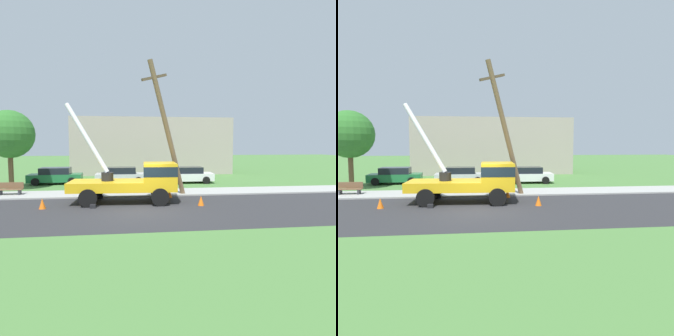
{
  "view_description": "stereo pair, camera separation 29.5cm",
  "coord_description": "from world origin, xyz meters",
  "views": [
    {
      "loc": [
        -0.53,
        -15.25,
        3.5
      ],
      "look_at": [
        1.83,
        3.22,
        1.95
      ],
      "focal_mm": 31.64,
      "sensor_mm": 36.0,
      "label": 1
    },
    {
      "loc": [
        -0.24,
        -15.28,
        3.5
      ],
      "look_at": [
        1.83,
        3.22,
        1.95
      ],
      "focal_mm": 31.64,
      "sensor_mm": 36.0,
      "label": 2
    }
  ],
  "objects": [
    {
      "name": "lowrise_building_backdrop",
      "position": [
        2.04,
        20.16,
        3.2
      ],
      "size": [
        18.0,
        6.0,
        6.4
      ],
      "primitive_type": "cube",
      "color": "#A5998C",
      "rests_on": "ground"
    },
    {
      "name": "utility_truck",
      "position": [
        -0.1,
        2.27,
        1.41
      ],
      "size": [
        6.75,
        3.21,
        5.98
      ],
      "color": "gold",
      "rests_on": "ground"
    },
    {
      "name": "roadside_tree_near",
      "position": [
        -9.43,
        8.16,
        4.16
      ],
      "size": [
        3.57,
        3.57,
        5.97
      ],
      "color": "brown",
      "rests_on": "ground"
    },
    {
      "name": "parked_sedan_silver",
      "position": [
        -1.32,
        10.86,
        0.71
      ],
      "size": [
        4.41,
        2.04,
        1.42
      ],
      "color": "#B7B7BF",
      "rests_on": "ground"
    },
    {
      "name": "traffic_cone_ahead",
      "position": [
        3.4,
        0.84,
        0.28
      ],
      "size": [
        0.36,
        0.36,
        0.56
      ],
      "primitive_type": "cone",
      "color": "orange",
      "rests_on": "ground"
    },
    {
      "name": "road_asphalt",
      "position": [
        0.0,
        0.0,
        0.0
      ],
      "size": [
        80.0,
        7.79,
        0.01
      ],
      "primitive_type": "cube",
      "color": "#2B2B2D",
      "rests_on": "ground"
    },
    {
      "name": "ground_plane",
      "position": [
        0.0,
        12.0,
        0.0
      ],
      "size": [
        120.0,
        120.0,
        0.0
      ],
      "primitive_type": "plane",
      "color": "#477538"
    },
    {
      "name": "parked_sedan_white",
      "position": [
        4.54,
        10.48,
        0.71
      ],
      "size": [
        4.43,
        2.07,
        1.42
      ],
      "color": "silver",
      "rests_on": "ground"
    },
    {
      "name": "leaning_utility_pole",
      "position": [
        1.83,
        3.87,
        4.47
      ],
      "size": [
        3.07,
        1.65,
        8.72
      ],
      "color": "brown",
      "rests_on": "ground"
    },
    {
      "name": "traffic_cone_curbside",
      "position": [
        1.96,
        3.57,
        0.28
      ],
      "size": [
        0.36,
        0.36,
        0.56
      ],
      "primitive_type": "cone",
      "color": "orange",
      "rests_on": "ground"
    },
    {
      "name": "parked_sedan_green",
      "position": [
        -6.95,
        11.14,
        0.71
      ],
      "size": [
        4.48,
        2.16,
        1.42
      ],
      "color": "#1E6638",
      "rests_on": "ground"
    },
    {
      "name": "park_bench",
      "position": [
        -8.47,
        5.4,
        0.46
      ],
      "size": [
        1.6,
        0.45,
        0.9
      ],
      "color": "brown",
      "rests_on": "ground"
    },
    {
      "name": "traffic_cone_behind",
      "position": [
        -5.23,
        1.07,
        0.28
      ],
      "size": [
        0.36,
        0.36,
        0.56
      ],
      "primitive_type": "cone",
      "color": "orange",
      "rests_on": "ground"
    },
    {
      "name": "sidewalk_strip",
      "position": [
        0.0,
        5.34,
        0.05
      ],
      "size": [
        80.0,
        2.88,
        0.1
      ],
      "primitive_type": "cube",
      "color": "#9E9E99",
      "rests_on": "ground"
    }
  ]
}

